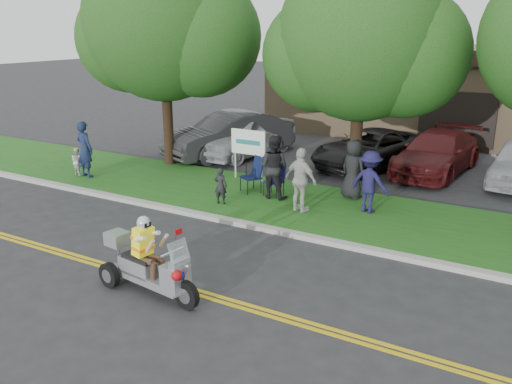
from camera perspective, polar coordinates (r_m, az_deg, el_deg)
The scene contains 23 objects.
ground at distance 11.20m, azimuth -5.43°, elevation -9.26°, with size 120.00×120.00×0.00m, color #28282B.
centerline_near at distance 10.78m, azimuth -7.24°, elevation -10.39°, with size 60.00×0.10×0.01m, color gold.
centerline_far at distance 10.89m, azimuth -6.73°, elevation -10.06°, with size 60.00×0.10×0.01m, color gold.
curb at distance 13.55m, azimuth 2.05°, elevation -4.08°, with size 60.00×0.25×0.12m, color #A8A89E.
grass_verge at distance 15.37m, azimuth 5.83°, elevation -1.55°, with size 60.00×4.00×0.10m, color #245115.
commercial_building at distance 27.52m, azimuth 22.09°, elevation 9.80°, with size 18.00×8.20×4.00m.
tree_left at distance 19.53m, azimuth -9.51°, elevation 16.62°, with size 6.62×5.40×7.78m.
tree_mid at distance 16.25m, azimuth 11.24°, elevation 14.99°, with size 5.88×4.80×7.05m.
business_sign at distance 17.54m, azimuth -0.81°, elevation 4.97°, with size 1.25×0.06×1.75m.
trike_scooter at distance 10.67m, azimuth -11.35°, elevation -7.68°, with size 2.39×0.89×1.56m.
lawn_chair_a at distance 16.35m, azimuth -0.18°, elevation 2.08°, with size 0.79×0.79×1.07m.
lawn_chair_b at distance 16.08m, azimuth 2.10°, elevation 1.57°, with size 0.54×0.56×0.96m.
spectator_adult_left at distance 18.79m, azimuth -17.59°, elevation 4.31°, with size 0.68×0.45×1.86m, color #172240.
spectator_adult_mid at distance 15.70m, azimuth 1.86°, elevation 2.66°, with size 0.90×0.70×1.85m, color black.
spectator_adult_right at distance 14.59m, azimuth 4.76°, elevation 1.27°, with size 1.03×0.43×1.75m, color beige.
spectator_chair_a at distance 14.80m, azimuth 11.91°, elevation 1.05°, with size 1.09×0.63×1.69m, color #191741.
spectator_chair_b at distance 15.94m, azimuth 10.18°, elevation 2.40°, with size 0.85×0.55×1.74m, color black.
child_left at distance 15.29m, azimuth -3.75°, elevation 0.66°, with size 0.38×0.25×1.05m, color black.
child_right at distance 19.21m, azimuth -18.28°, elevation 3.10°, with size 0.46×0.36×0.94m, color silver.
parked_car_far_left at distance 21.45m, azimuth -1.10°, elevation 6.09°, with size 1.97×4.90×1.67m, color #ABADB2.
parked_car_left at distance 21.29m, azimuth -2.81°, elevation 6.05°, with size 1.82×5.21×1.72m, color #28282A.
parked_car_mid at distance 20.09m, azimuth 11.92°, elevation 4.47°, with size 2.23×4.83×1.34m, color black.
parked_car_right at distance 19.87m, azimuth 18.51°, elevation 3.94°, with size 2.00×4.92×1.43m, color #471011.
Camera 1 is at (5.90, -8.10, 4.98)m, focal length 38.00 mm.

